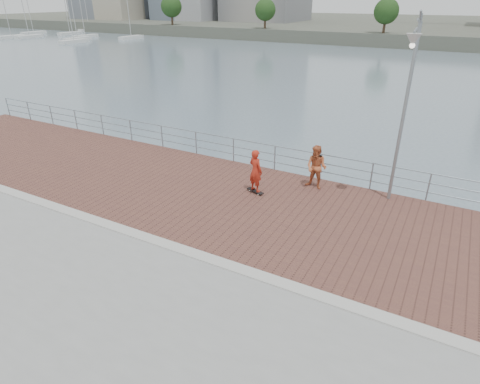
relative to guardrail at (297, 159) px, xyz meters
The scene contains 11 objects.
water 7.50m from the guardrail, 90.00° to the right, with size 400.00×400.00×0.00m, color slate.
brick_lane 3.47m from the guardrail, 90.00° to the right, with size 40.00×6.80×0.02m, color brown.
curb 7.03m from the guardrail, 90.00° to the right, with size 40.00×0.40×0.06m, color #B7B5AD.
far_shore 115.51m from the guardrail, 90.00° to the left, with size 320.00×95.00×2.50m, color #4C5142.
guardrail is the anchor object (origin of this frame).
street_lamp 5.45m from the guardrail, 13.77° to the right, with size 0.45×1.31×6.19m.
skateboard 2.64m from the guardrail, 106.33° to the right, with size 0.78×0.43×0.09m.
skateboarder 2.58m from the guardrail, 106.33° to the right, with size 0.61×0.40×1.66m, color red.
bystander 1.50m from the guardrail, 39.41° to the right, with size 0.84×0.66×1.74m, color #C8663A.
shoreline_trees 70.18m from the guardrail, 92.98° to the left, with size 144.49×4.96×6.61m.
marina 97.37m from the guardrail, 145.58° to the left, with size 32.66×30.43×9.87m.
Camera 1 is at (5.45, -7.92, 6.85)m, focal length 30.00 mm.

